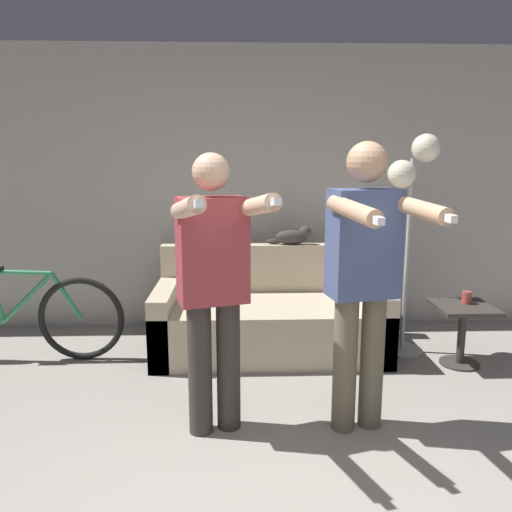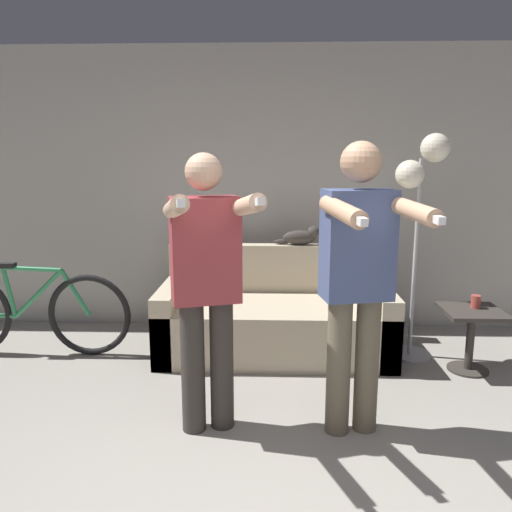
% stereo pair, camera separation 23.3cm
% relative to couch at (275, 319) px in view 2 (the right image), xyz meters
% --- Properties ---
extents(wall_back, '(10.00, 0.05, 2.60)m').
position_rel_couch_xyz_m(wall_back, '(0.05, 0.68, 1.03)').
color(wall_back, '#B7B2A8').
rests_on(wall_back, ground_plane).
extents(couch, '(1.88, 0.92, 0.84)m').
position_rel_couch_xyz_m(couch, '(0.00, 0.00, 0.00)').
color(couch, beige).
rests_on(couch, ground_plane).
extents(person_left, '(0.58, 0.75, 1.63)m').
position_rel_couch_xyz_m(person_left, '(-0.40, -1.28, 0.66)').
color(person_left, '#38332D').
rests_on(person_left, ground_plane).
extents(person_right, '(0.54, 0.73, 1.69)m').
position_rel_couch_xyz_m(person_right, '(0.45, -1.28, 0.70)').
color(person_right, '#6B604C').
rests_on(person_right, ground_plane).
extents(cat, '(0.41, 0.12, 0.17)m').
position_rel_couch_xyz_m(cat, '(0.23, 0.35, 0.65)').
color(cat, '#3D3833').
rests_on(cat, couch).
extents(floor_lamp, '(0.40, 0.35, 1.79)m').
position_rel_couch_xyz_m(floor_lamp, '(1.12, -0.09, 1.11)').
color(floor_lamp, '#B2B2B7').
rests_on(floor_lamp, ground_plane).
extents(side_table, '(0.43, 0.43, 0.48)m').
position_rel_couch_xyz_m(side_table, '(1.48, -0.37, 0.08)').
color(side_table, '#38332D').
rests_on(side_table, ground_plane).
extents(cup, '(0.07, 0.07, 0.10)m').
position_rel_couch_xyz_m(cup, '(1.52, -0.33, 0.26)').
color(cup, '#B7473D').
rests_on(cup, side_table).
extents(bicycle, '(1.67, 0.07, 0.77)m').
position_rel_couch_xyz_m(bicycle, '(-2.01, -0.16, 0.09)').
color(bicycle, black).
rests_on(bicycle, ground_plane).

